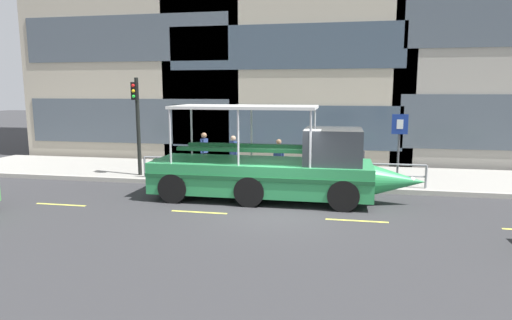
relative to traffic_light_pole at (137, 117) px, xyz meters
The scene contains 12 objects.
ground_plane 7.98m from the traffic_light_pole, 30.25° to the right, with size 120.00×120.00×0.00m, color #333335.
sidewalk 7.22m from the traffic_light_pole, 15.54° to the left, with size 32.00×4.80×0.18m, color #99968E.
curb_edge 7.03m from the traffic_light_pole, ahead, with size 32.00×0.18×0.18m, color #B2ADA3.
lane_centreline 8.30m from the traffic_light_pole, 34.18° to the right, with size 25.80×0.12×0.01m.
curb_guardrail 6.26m from the traffic_light_pole, ahead, with size 11.18×0.09×0.89m.
traffic_light_pole is the anchor object (origin of this frame).
parking_sign 10.61m from the traffic_light_pole, ahead, with size 0.60×0.12×2.68m.
duck_tour_boat 6.87m from the traffic_light_pole, 20.42° to the right, with size 9.38×2.52×3.24m.
pedestrian_near_bow 9.25m from the traffic_light_pole, ahead, with size 0.40×0.27×1.52m.
pedestrian_mid_left 6.12m from the traffic_light_pole, ahead, with size 0.46×0.24×1.62m.
pedestrian_mid_right 4.28m from the traffic_light_pole, 17.60° to the left, with size 0.39×0.33×1.64m.
pedestrian_near_stern 3.12m from the traffic_light_pole, 24.92° to the left, with size 0.28×0.49×1.75m.
Camera 1 is at (1.85, -13.28, 3.76)m, focal length 30.77 mm.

